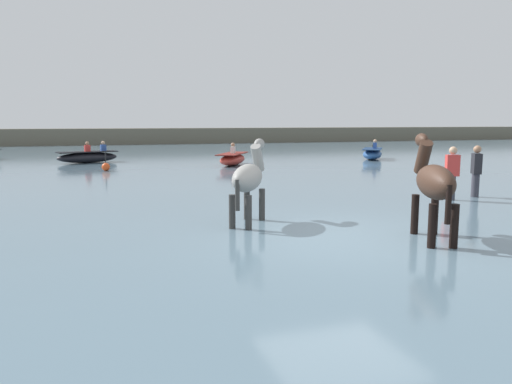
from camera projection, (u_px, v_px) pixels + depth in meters
ground_plane at (340, 252)px, 8.75m from camera, size 120.00×120.00×0.00m
water_surface at (213, 180)px, 18.16m from camera, size 90.00×90.00×0.26m
horse_lead_grey at (249, 180)px, 9.75m from camera, size 1.24×1.62×1.91m
horse_trailing_dark_bay at (434, 184)px, 8.41m from camera, size 0.97×1.87×2.05m
boat_mid_channel at (88, 157)px, 24.07m from camera, size 3.01×1.71×1.02m
boat_distant_west at (372, 154)px, 26.23m from camera, size 2.22×2.64×1.05m
boat_near_starboard at (233, 159)px, 22.82m from camera, size 2.16×2.79×1.02m
person_onlooker_right at (476, 174)px, 13.22m from camera, size 0.32×0.37×1.63m
person_onlooker_left at (452, 177)px, 12.70m from camera, size 0.37×0.30×1.63m
channel_buoy at (106, 167)px, 20.16m from camera, size 0.33×0.33×0.75m
far_shoreline at (143, 138)px, 43.61m from camera, size 80.00×2.40×1.62m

